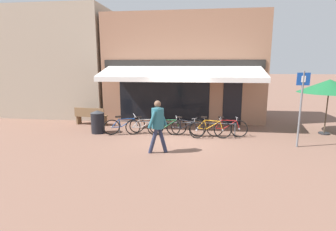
# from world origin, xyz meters

# --- Properties ---
(ground_plane) EXTENTS (160.00, 160.00, 0.00)m
(ground_plane) POSITION_xyz_m (0.00, 0.00, 0.00)
(ground_plane) COLOR brown
(shop_front) EXTENTS (8.30, 4.97, 5.51)m
(shop_front) POSITION_xyz_m (-0.04, 4.22, 2.75)
(shop_front) COLOR #9E7056
(shop_front) RESTS_ON ground_plane
(neighbour_building) EXTENTS (7.23, 4.00, 6.06)m
(neighbour_building) POSITION_xyz_m (-8.00, 4.74, 3.03)
(neighbour_building) COLOR tan
(neighbour_building) RESTS_ON ground_plane
(bike_rack_rail) EXTENTS (5.04, 0.04, 0.57)m
(bike_rack_rail) POSITION_xyz_m (-0.12, 0.44, 0.49)
(bike_rack_rail) COLOR #47494F
(bike_rack_rail) RESTS_ON ground_plane
(bicycle_blue) EXTENTS (1.67, 0.97, 0.86)m
(bicycle_blue) POSITION_xyz_m (-2.31, 0.32, 0.37)
(bicycle_blue) COLOR black
(bicycle_blue) RESTS_ON ground_plane
(bicycle_silver) EXTENTS (1.65, 0.68, 0.80)m
(bicycle_silver) POSITION_xyz_m (-1.45, 0.45, 0.35)
(bicycle_silver) COLOR black
(bicycle_silver) RESTS_ON ground_plane
(bicycle_green) EXTENTS (1.65, 0.52, 0.81)m
(bicycle_green) POSITION_xyz_m (-0.48, 0.38, 0.36)
(bicycle_green) COLOR black
(bicycle_green) RESTS_ON ground_plane
(bicycle_black) EXTENTS (1.68, 0.75, 0.84)m
(bicycle_black) POSITION_xyz_m (0.27, 0.28, 0.37)
(bicycle_black) COLOR black
(bicycle_black) RESTS_ON ground_plane
(bicycle_orange) EXTENTS (1.73, 0.52, 0.86)m
(bicycle_orange) POSITION_xyz_m (1.31, 0.25, 0.39)
(bicycle_orange) COLOR black
(bicycle_orange) RESTS_ON ground_plane
(bicycle_red) EXTENTS (1.69, 0.52, 0.86)m
(bicycle_red) POSITION_xyz_m (2.02, 0.46, 0.38)
(bicycle_red) COLOR black
(bicycle_red) RESTS_ON ground_plane
(pedestrian_adult) EXTENTS (0.68, 0.56, 1.81)m
(pedestrian_adult) POSITION_xyz_m (-0.49, -1.90, 1.09)
(pedestrian_adult) COLOR #282D47
(pedestrian_adult) RESTS_ON ground_plane
(litter_bin) EXTENTS (0.59, 0.59, 1.01)m
(litter_bin) POSITION_xyz_m (-3.53, 0.37, 0.51)
(litter_bin) COLOR black
(litter_bin) RESTS_ON ground_plane
(parking_sign) EXTENTS (0.44, 0.07, 2.74)m
(parking_sign) POSITION_xyz_m (4.44, -0.63, 1.66)
(parking_sign) COLOR slate
(parking_sign) RESTS_ON ground_plane
(cafe_parasol) EXTENTS (2.49, 2.49, 2.35)m
(cafe_parasol) POSITION_xyz_m (6.24, 1.44, 2.06)
(cafe_parasol) COLOR #4C3D2D
(cafe_parasol) RESTS_ON ground_plane
(park_bench) EXTENTS (1.64, 0.63, 0.87)m
(park_bench) POSITION_xyz_m (-4.49, 1.83, 0.46)
(park_bench) COLOR brown
(park_bench) RESTS_ON ground_plane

